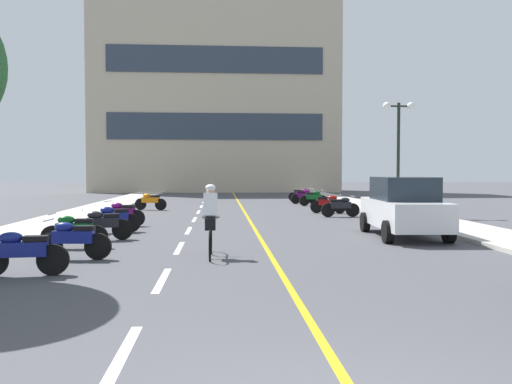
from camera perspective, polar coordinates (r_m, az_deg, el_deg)
The scene contains 32 objects.
ground_plane at distance 24.69m, azimuth -1.75°, elevation -2.35°, with size 140.00×140.00×0.00m, color #47474C.
curb_left at distance 28.36m, azimuth -16.69°, elevation -1.73°, with size 2.40×72.00×0.12m, color #B7B2A8.
curb_right at distance 28.83m, azimuth 12.47°, elevation -1.62°, with size 2.40×72.00×0.12m, color #B7B2A8.
lane_dash_0 at distance 6.03m, azimuth -14.53°, elevation -17.07°, with size 0.14×2.20×0.01m, color silver.
lane_dash_1 at distance 9.86m, azimuth -10.19°, elevation -9.41°, with size 0.14×2.20×0.01m, color silver.
lane_dash_2 at distance 13.78m, azimuth -8.37°, elevation -6.05°, with size 0.14×2.20×0.01m, color silver.
lane_dash_3 at distance 17.74m, azimuth -7.37°, elevation -4.18°, with size 0.14×2.20×0.01m, color silver.
lane_dash_4 at distance 21.71m, azimuth -6.74°, elevation -3.00°, with size 0.14×2.20×0.01m, color silver.
lane_dash_5 at distance 25.69m, azimuth -6.30°, elevation -2.18°, with size 0.14×2.20×0.01m, color silver.
lane_dash_6 at distance 29.68m, azimuth -5.98°, elevation -1.58°, with size 0.14×2.20×0.01m, color silver.
lane_dash_7 at distance 33.67m, azimuth -5.74°, elevation -1.12°, with size 0.14×2.20×0.01m, color silver.
lane_dash_8 at distance 37.66m, azimuth -5.55°, elevation -0.76°, with size 0.14×2.20×0.01m, color silver.
lane_dash_9 at distance 41.65m, azimuth -5.40°, elevation -0.47°, with size 0.14×2.20×0.01m, color silver.
lane_dash_10 at distance 45.65m, azimuth -5.27°, elevation -0.23°, with size 0.14×2.20×0.01m, color silver.
lane_dash_11 at distance 49.64m, azimuth -5.16°, elevation -0.03°, with size 0.14×2.20×0.01m, color silver.
centre_line_yellow at distance 27.69m, azimuth -1.47°, elevation -1.84°, with size 0.12×66.00×0.01m, color gold.
office_building at distance 52.38m, azimuth -4.38°, elevation 11.32°, with size 23.69×6.38×20.47m.
street_lamp_mid at distance 24.44m, azimuth 15.29°, elevation 6.37°, with size 1.46×0.36×4.97m.
parked_car_near at distance 16.43m, azimuth 15.80°, elevation -1.57°, with size 2.10×4.28×1.82m.
motorcycle_2 at distance 10.89m, azimuth -24.21°, elevation -5.96°, with size 1.70×0.60×0.92m.
motorcycle_3 at distance 12.48m, azimuth -19.36°, elevation -4.85°, with size 1.70×0.60×0.92m.
motorcycle_4 at distance 14.29m, azimuth -19.26°, elevation -3.96°, with size 1.70×0.60×0.92m.
motorcycle_5 at distance 15.66m, azimuth -16.44°, elevation -3.39°, with size 1.67×0.68×0.92m.
motorcycle_6 at distance 17.52m, azimuth -15.31°, elevation -2.78°, with size 1.67×0.69×0.92m.
motorcycle_7 at distance 19.61m, azimuth -14.42°, elevation -2.24°, with size 1.68×0.65×0.92m.
motorcycle_8 at distance 23.06m, azimuth 9.22°, elevation -1.53°, with size 1.70×0.60×0.92m.
motorcycle_9 at distance 24.97m, azimuth 7.92°, elevation -1.24°, with size 1.65×0.77×0.92m.
motorcycle_10 at distance 27.33m, azimuth -11.45°, elevation -0.96°, with size 1.66×0.72×0.92m.
motorcycle_11 at distance 30.33m, azimuth 6.31°, elevation -0.61°, with size 1.70×0.60×0.92m.
motorcycle_12 at distance 32.23m, azimuth 5.27°, elevation -0.44°, with size 1.68×0.65×0.92m.
motorcycle_13 at distance 34.30m, azimuth 5.00°, elevation -0.27°, with size 1.65×0.78×0.92m.
cyclist_rider at distance 12.17m, azimuth -5.00°, elevation -2.95°, with size 0.42×1.77×1.71m.
Camera 1 is at (-0.94, -3.59, 1.99)m, focal length 36.65 mm.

